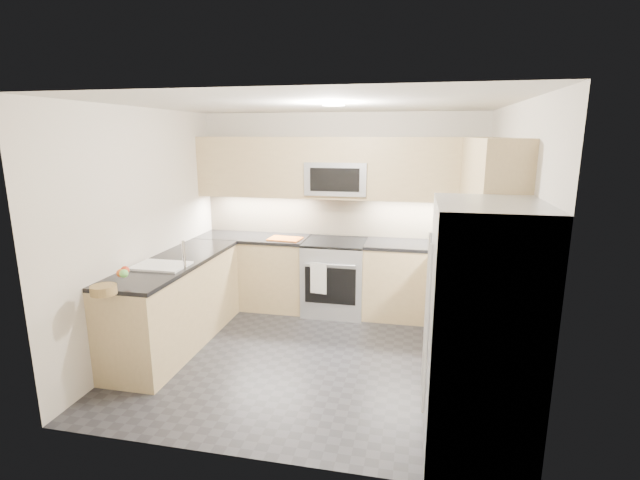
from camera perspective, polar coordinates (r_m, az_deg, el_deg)
The scene contains 36 objects.
floor at distance 4.91m, azimuth -0.87°, elevation -14.10°, with size 3.60×3.20×0.00m, color #242329.
ceiling at distance 4.39m, azimuth -0.98°, elevation 16.41°, with size 3.60×3.20×0.02m, color beige.
wall_back at distance 6.03m, azimuth 2.45°, elevation 3.51°, with size 3.60×0.02×2.50m, color beige.
wall_front at distance 3.01m, azimuth -7.71°, elevation -6.23°, with size 3.60×0.02×2.50m, color beige.
wall_left at distance 5.19m, azimuth -20.71°, elevation 1.15°, with size 0.02×3.20×2.50m, color beige.
wall_right at distance 4.46m, azimuth 22.26°, elevation -0.78°, with size 0.02×3.20×2.50m, color beige.
base_cab_back_left at distance 6.20m, azimuth -8.10°, elevation -3.94°, with size 1.42×0.60×0.90m, color tan.
base_cab_back_right at distance 5.85m, azimuth 12.51°, elevation -5.16°, with size 1.42×0.60×0.90m, color tan.
base_cab_right at distance 4.80m, azimuth 17.56°, elevation -9.54°, with size 0.60×1.70×0.90m, color tan.
base_cab_peninsula at distance 5.25m, azimuth -17.22°, elevation -7.56°, with size 0.60×2.00×0.90m, color tan.
countertop_back_left at distance 6.08m, azimuth -8.23°, elevation 0.30°, with size 1.42×0.63×0.04m, color black.
countertop_back_right at distance 5.73m, azimuth 12.74°, elevation -0.68°, with size 1.42×0.63×0.04m, color black.
countertop_right at distance 4.64m, azimuth 17.95°, elevation -4.15°, with size 0.63×1.70×0.04m, color black.
countertop_peninsula at distance 5.11m, azimuth -17.57°, elevation -2.60°, with size 0.63×2.00×0.04m, color black.
upper_cab_back at distance 5.79m, azimuth 2.21°, elevation 8.85°, with size 3.60×0.35×0.75m, color tan.
upper_cab_right at distance 4.61m, azimuth 20.13°, elevation 7.07°, with size 0.35×1.95×0.75m, color tan.
backsplash_back at distance 6.04m, azimuth 2.43°, elevation 2.99°, with size 3.60×0.01×0.51m, color tan.
backsplash_right at distance 4.90m, azimuth 21.25°, elevation -0.19°, with size 0.01×2.30×0.51m, color tan.
gas_range at distance 5.90m, azimuth 1.85°, elevation -4.63°, with size 0.76×0.65×0.91m, color #A6A9AE.
range_cooktop at distance 5.78m, azimuth 1.89°, elevation -0.28°, with size 0.76×0.65×0.03m, color black.
oven_door_glass at distance 5.60m, azimuth 1.26°, elevation -5.67°, with size 0.62×0.02×0.45m, color black.
oven_handle at distance 5.50m, azimuth 1.23°, elevation -3.07°, with size 0.02×0.02×0.60m, color #B2B5BA.
microwave at distance 5.78m, azimuth 2.16°, elevation 7.60°, with size 0.76×0.40×0.40m, color #999AA0.
microwave_door at distance 5.58m, azimuth 1.80°, elevation 7.41°, with size 0.60×0.01×0.28m, color black.
refrigerator at distance 3.43m, azimuth 19.26°, elevation -10.70°, with size 0.70×0.90×1.80m, color #ABAFB4.
fridge_handle_left at distance 3.21m, azimuth 13.05°, elevation -10.95°, with size 0.02×0.02×1.20m, color #B2B5BA.
fridge_handle_right at distance 3.54m, azimuth 12.96°, elevation -8.62°, with size 0.02×0.02×1.20m, color #B2B5BA.
sink_basin at distance 4.91m, azimuth -18.96°, elevation -3.80°, with size 0.52×0.38×0.16m, color white.
faucet at distance 4.73m, azimuth -16.42°, elevation -1.72°, with size 0.03×0.03×0.28m, color silver.
utensil_bowl at distance 5.64m, azimuth 15.22°, elevation -0.05°, with size 0.26×0.26×0.15m, color #58A345.
cutting_board at distance 5.85m, azimuth -4.34°, elevation 0.16°, with size 0.40×0.28×0.01m, color #C55512.
fruit_basket at distance 4.23m, azimuth -25.10°, elevation -5.59°, with size 0.21×0.21×0.08m, color olive.
fruit_apple at distance 4.45m, azimuth -22.87°, elevation -3.47°, with size 0.08×0.08×0.08m, color #A92813.
fruit_pear at distance 4.35m, azimuth -22.99°, elevation -3.82°, with size 0.08×0.08×0.08m, color #67BD51.
dish_towel_check at distance 5.55m, azimuth -0.19°, elevation -4.73°, with size 0.20×0.02×0.38m, color white.
fruit_orange at distance 4.38m, azimuth -23.33°, elevation -3.77°, with size 0.07×0.07×0.07m, color #CB5116.
Camera 1 is at (0.97, -4.27, 2.23)m, focal length 26.00 mm.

